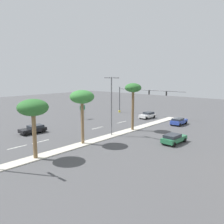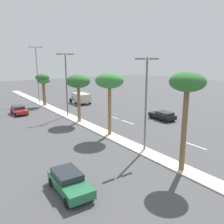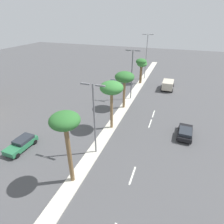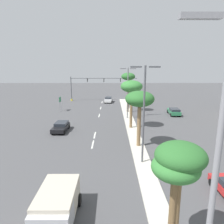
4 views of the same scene
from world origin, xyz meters
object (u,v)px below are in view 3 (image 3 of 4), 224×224
(street_lamp_far, at_px, (146,54))
(sedan_black_inboard, at_px, (185,132))
(palm_tree_mid, at_px, (112,89))
(sedan_green_trailing, at_px, (22,144))
(street_lamp_front, at_px, (94,115))
(palm_tree_outboard, at_px, (142,65))
(box_truck, at_px, (168,84))
(street_lamp_trailing, at_px, (132,71))
(palm_tree_right, at_px, (125,78))
(palm_tree_inboard, at_px, (65,124))
(palm_tree_center, at_px, (141,62))
(sedan_red_near, at_px, (112,84))

(street_lamp_far, relative_size, sedan_black_inboard, 2.63)
(palm_tree_mid, distance_m, sedan_black_inboard, 12.58)
(sedan_green_trailing, bearing_deg, street_lamp_front, 15.16)
(sedan_green_trailing, bearing_deg, palm_tree_outboard, 73.46)
(street_lamp_front, distance_m, street_lamp_far, 33.45)
(palm_tree_outboard, bearing_deg, box_truck, -16.28)
(palm_tree_mid, bearing_deg, sedan_green_trailing, -137.18)
(palm_tree_outboard, height_order, street_lamp_far, street_lamp_far)
(street_lamp_trailing, distance_m, street_lamp_far, 14.92)
(palm_tree_right, distance_m, street_lamp_trailing, 4.58)
(street_lamp_trailing, relative_size, sedan_green_trailing, 2.24)
(palm_tree_inboard, bearing_deg, palm_tree_outboard, 89.65)
(palm_tree_center, relative_size, sedan_red_near, 1.49)
(palm_tree_outboard, xyz_separation_m, sedan_black_inboard, (11.18, -21.53, -4.18))
(palm_tree_outboard, distance_m, street_lamp_far, 4.63)
(palm_tree_center, xyz_separation_m, sedan_green_trailing, (-9.21, -31.77, -4.75))
(street_lamp_front, distance_m, street_lamp_trailing, 18.54)
(palm_tree_outboard, distance_m, street_lamp_front, 29.23)
(street_lamp_front, relative_size, box_truck, 1.79)
(palm_tree_outboard, distance_m, sedan_red_near, 8.87)
(palm_tree_right, bearing_deg, box_truck, 61.74)
(sedan_black_inboard, bearing_deg, street_lamp_trailing, 135.73)
(street_lamp_far, bearing_deg, palm_tree_center, -95.29)
(palm_tree_center, bearing_deg, sedan_green_trailing, -106.17)
(palm_tree_mid, bearing_deg, palm_tree_inboard, -91.87)
(palm_tree_inboard, xyz_separation_m, sedan_red_near, (-6.05, 29.68, -6.48))
(street_lamp_front, bearing_deg, palm_tree_center, 90.98)
(palm_tree_right, xyz_separation_m, palm_tree_outboard, (0.12, 15.27, -1.08))
(sedan_green_trailing, bearing_deg, street_lamp_far, 75.08)
(street_lamp_trailing, relative_size, street_lamp_far, 0.86)
(palm_tree_center, height_order, street_lamp_trailing, street_lamp_trailing)
(palm_tree_mid, height_order, street_lamp_trailing, street_lamp_trailing)
(palm_tree_right, bearing_deg, sedan_red_near, 120.16)
(sedan_red_near, bearing_deg, street_lamp_front, -75.13)
(palm_tree_center, xyz_separation_m, sedan_black_inboard, (11.43, -21.45, -4.78))
(palm_tree_center, relative_size, street_lamp_front, 0.67)
(street_lamp_trailing, relative_size, box_truck, 1.92)
(palm_tree_mid, distance_m, palm_tree_outboard, 23.00)
(palm_tree_right, relative_size, palm_tree_outboard, 1.23)
(palm_tree_mid, height_order, sedan_black_inboard, palm_tree_mid)
(street_lamp_far, distance_m, sedan_black_inboard, 28.66)
(street_lamp_front, xyz_separation_m, sedan_red_near, (-6.51, 24.52, -4.91))
(sedan_black_inboard, bearing_deg, palm_tree_outboard, 117.45)
(palm_tree_inboard, relative_size, palm_tree_right, 1.18)
(street_lamp_far, bearing_deg, palm_tree_mid, -89.98)
(street_lamp_front, distance_m, sedan_red_near, 25.84)
(palm_tree_right, xyz_separation_m, street_lamp_far, (0.27, 19.48, 0.83))
(palm_tree_mid, height_order, palm_tree_outboard, palm_tree_mid)
(street_lamp_trailing, distance_m, sedan_green_trailing, 23.79)
(street_lamp_far, relative_size, sedan_green_trailing, 2.59)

